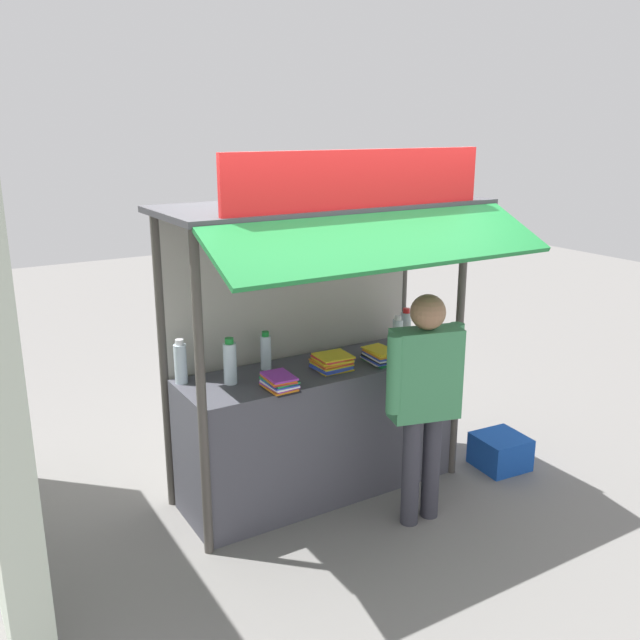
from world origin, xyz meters
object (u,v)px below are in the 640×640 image
object	(u,v)px
magazine_stack_center	(425,349)
magazine_stack_back_right	(279,382)
water_bottle_right	(230,362)
water_bottle_front_right	(180,363)
banana_bunch_leftmost	(326,266)
water_bottle_front_left	(397,334)
water_bottle_back_left	(266,351)
plastic_crate	(500,451)
banana_bunch_inner_left	(428,252)
magazine_stack_far_right	(332,362)
vendor_person	(425,389)
water_bottle_left	(406,328)
magazine_stack_mid_right	(380,356)

from	to	relation	value
magazine_stack_center	magazine_stack_back_right	size ratio (longest dim) A/B	1.13
water_bottle_right	water_bottle_front_right	bearing A→B (deg)	146.80
banana_bunch_leftmost	water_bottle_front_left	bearing A→B (deg)	25.39
water_bottle_front_right	water_bottle_back_left	world-z (taller)	water_bottle_front_right
plastic_crate	water_bottle_right	bearing A→B (deg)	167.07
banana_bunch_inner_left	magazine_stack_far_right	bearing A→B (deg)	149.30
water_bottle_back_left	magazine_stack_center	bearing A→B (deg)	-15.49
water_bottle_front_right	water_bottle_back_left	size ratio (longest dim) A/B	1.11
magazine_stack_far_right	magazine_stack_back_right	xyz separation A→B (m)	(-0.50, -0.14, -0.01)
magazine_stack_center	magazine_stack_far_right	bearing A→B (deg)	174.81
vendor_person	water_bottle_right	bearing A→B (deg)	159.71
water_bottle_right	water_bottle_front_right	world-z (taller)	water_bottle_right
magazine_stack_far_right	banana_bunch_leftmost	xyz separation A→B (m)	(-0.25, -0.33, 0.77)
magazine_stack_back_right	vendor_person	xyz separation A→B (m)	(0.82, -0.48, -0.05)
water_bottle_left	magazine_stack_back_right	world-z (taller)	water_bottle_left
water_bottle_front_right	magazine_stack_far_right	distance (m)	1.05
water_bottle_left	water_bottle_back_left	size ratio (longest dim) A/B	1.08
water_bottle_back_left	magazine_stack_far_right	xyz separation A→B (m)	(0.39, -0.25, -0.07)
water_bottle_left	magazine_stack_back_right	bearing A→B (deg)	-165.75
water_bottle_front_right	magazine_stack_mid_right	world-z (taller)	water_bottle_front_right
water_bottle_left	banana_bunch_inner_left	distance (m)	0.90
water_bottle_back_left	plastic_crate	xyz separation A→B (m)	(1.75, -0.61, -0.97)
water_bottle_back_left	vendor_person	bearing A→B (deg)	-50.78
water_bottle_right	magazine_stack_back_right	distance (m)	0.36
water_bottle_front_right	vendor_person	size ratio (longest dim) A/B	0.19
banana_bunch_inner_left	plastic_crate	world-z (taller)	banana_bunch_inner_left
magazine_stack_center	water_bottle_front_left	bearing A→B (deg)	129.00
water_bottle_right	water_bottle_front_right	xyz separation A→B (m)	(-0.28, 0.18, -0.01)
magazine_stack_back_right	water_bottle_front_left	bearing A→B (deg)	11.93
water_bottle_left	banana_bunch_leftmost	bearing A→B (deg)	-153.88
banana_bunch_inner_left	plastic_crate	bearing A→B (deg)	-2.26
magazine_stack_mid_right	water_bottle_front_right	bearing A→B (deg)	165.77
banana_bunch_leftmost	magazine_stack_back_right	bearing A→B (deg)	142.20
water_bottle_left	banana_bunch_inner_left	world-z (taller)	banana_bunch_inner_left
water_bottle_front_left	banana_bunch_leftmost	world-z (taller)	banana_bunch_leftmost
magazine_stack_far_right	magazine_stack_mid_right	size ratio (longest dim) A/B	0.96
water_bottle_left	water_bottle_back_left	xyz separation A→B (m)	(-1.19, 0.07, -0.01)
magazine_stack_center	banana_bunch_inner_left	size ratio (longest dim) A/B	1.03
water_bottle_right	magazine_stack_center	world-z (taller)	water_bottle_right
water_bottle_left	magazine_stack_mid_right	xyz separation A→B (m)	(-0.41, -0.23, -0.09)
water_bottle_left	water_bottle_front_left	world-z (taller)	water_bottle_left
water_bottle_front_right	magazine_stack_mid_right	bearing A→B (deg)	-14.23
magazine_stack_back_right	vendor_person	bearing A→B (deg)	-30.30
magazine_stack_back_right	water_bottle_left	bearing A→B (deg)	14.25
water_bottle_front_right	water_bottle_left	bearing A→B (deg)	-3.74
magazine_stack_mid_right	vendor_person	distance (m)	0.58
water_bottle_left	water_bottle_right	bearing A→B (deg)	-177.59
magazine_stack_center	magazine_stack_mid_right	xyz separation A→B (m)	(-0.40, 0.02, 0.01)
magazine_stack_far_right	banana_bunch_inner_left	distance (m)	1.01
water_bottle_front_right	magazine_stack_mid_right	xyz separation A→B (m)	(1.38, -0.35, -0.09)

